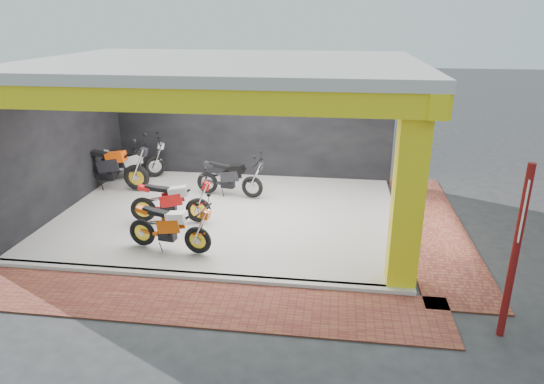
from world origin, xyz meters
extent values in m
plane|color=#2D2D30|center=(0.00, 0.00, 0.00)|extent=(80.00, 80.00, 0.00)
cube|color=white|center=(0.00, 2.00, 0.05)|extent=(8.00, 6.00, 0.10)
cube|color=beige|center=(0.00, 2.00, 3.60)|extent=(8.40, 6.40, 0.20)
cube|color=black|center=(0.00, 5.10, 1.75)|extent=(8.20, 0.20, 3.50)
cube|color=black|center=(-4.10, 2.00, 1.75)|extent=(0.20, 6.20, 3.50)
cube|color=yellow|center=(3.75, -0.75, 1.75)|extent=(0.50, 0.50, 3.50)
cube|color=yellow|center=(0.00, -1.00, 3.30)|extent=(8.40, 0.30, 0.40)
cube|color=yellow|center=(4.00, 2.00, 3.30)|extent=(0.30, 6.40, 0.40)
cube|color=white|center=(0.00, -1.02, 0.05)|extent=(8.00, 0.20, 0.10)
cube|color=brown|center=(0.00, -1.80, 0.01)|extent=(9.00, 1.40, 0.03)
cube|color=brown|center=(4.80, 2.00, 0.01)|extent=(1.40, 7.00, 0.03)
cylinder|color=maroon|center=(5.12, -2.01, 1.36)|extent=(0.11, 0.11, 2.73)
cube|color=white|center=(5.12, -2.01, 2.07)|extent=(0.15, 0.37, 0.87)
camera|label=1|loc=(2.51, -8.64, 4.57)|focal=32.00mm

